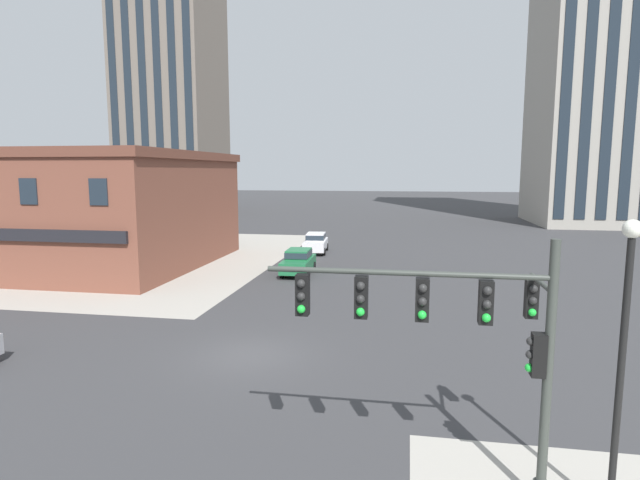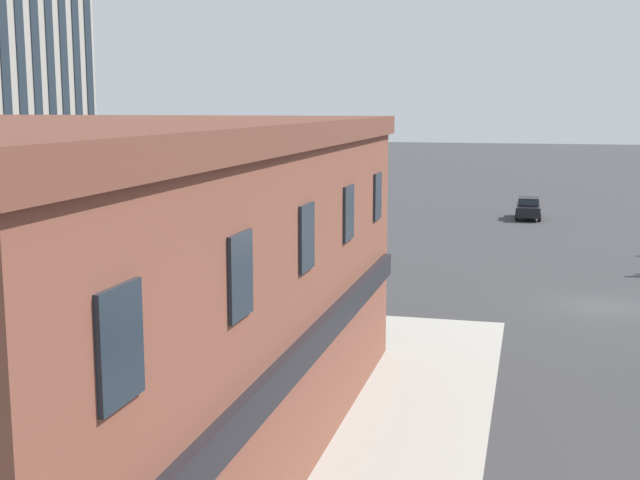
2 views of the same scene
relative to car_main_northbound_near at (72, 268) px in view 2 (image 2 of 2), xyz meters
name	(u,v)px [view 2 (image 2 of 2)]	position (x,y,z in m)	size (l,w,h in m)	color
ground_plane	(601,306)	(1.95, -24.59, -0.92)	(320.00, 320.00, 0.00)	#38383A
car_main_northbound_near	(72,268)	(0.00, 0.00, 0.00)	(2.14, 4.52, 1.68)	silver
car_main_southbound_near	(528,207)	(30.45, -21.24, 0.00)	(4.42, 1.93, 1.68)	black
car_cross_westbound	(256,275)	(0.49, -9.21, 0.00)	(1.98, 4.45, 1.68)	#1E6B3D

